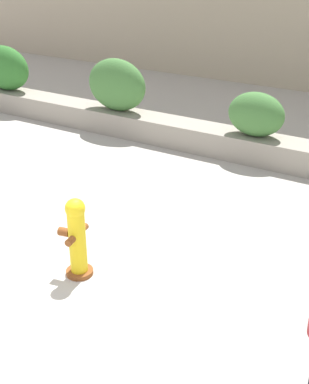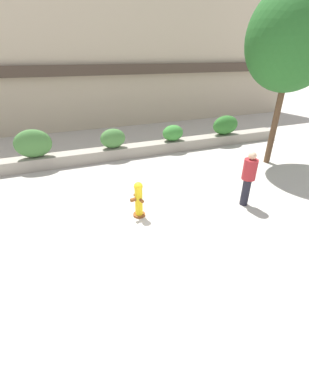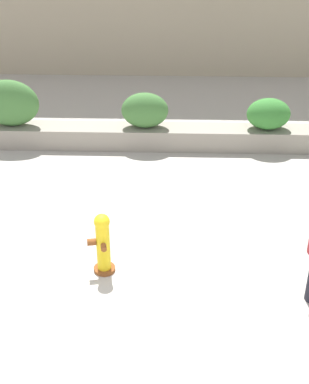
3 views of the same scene
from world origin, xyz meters
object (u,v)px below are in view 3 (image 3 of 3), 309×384
at_px(hedge_bush_2, 145,110).
at_px(hedge_bush_3, 268,114).
at_px(fire_hydrant, 103,243).
at_px(hedge_bush_1, 9,103).

bearing_deg(hedge_bush_2, hedge_bush_3, 0.00).
height_order(hedge_bush_2, hedge_bush_3, hedge_bush_2).
relative_size(hedge_bush_2, fire_hydrant, 1.02).
distance_m(hedge_bush_2, hedge_bush_3, 2.89).
height_order(hedge_bush_3, fire_hydrant, hedge_bush_3).
relative_size(hedge_bush_2, hedge_bush_3, 1.08).
height_order(hedge_bush_1, hedge_bush_3, hedge_bush_1).
bearing_deg(fire_hydrant, hedge_bush_1, 119.61).
relative_size(hedge_bush_1, hedge_bush_3, 1.39).
xyz_separation_m(hedge_bush_1, fire_hydrant, (2.75, -4.83, -0.51)).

